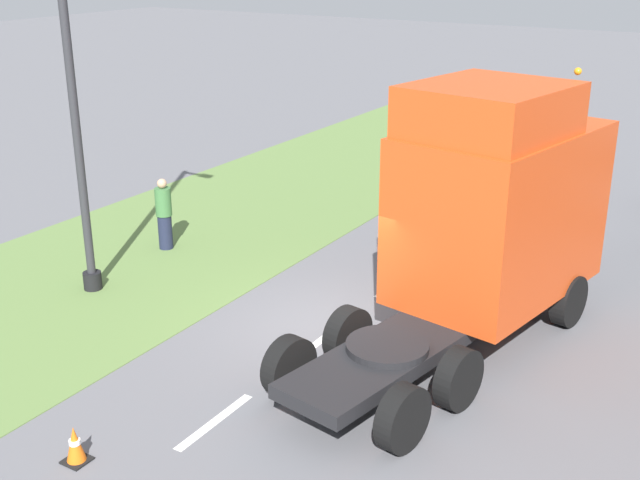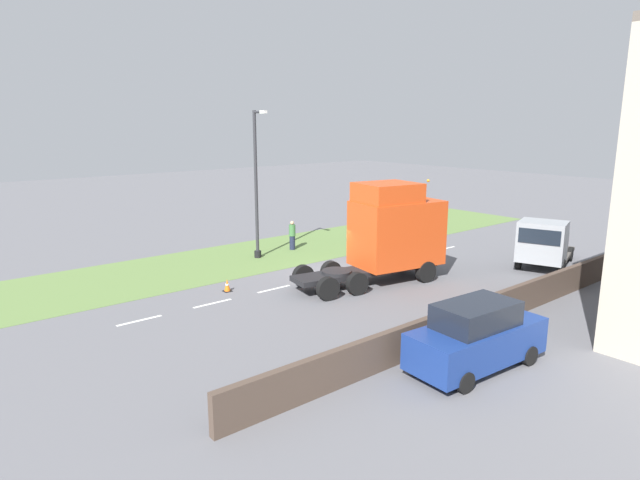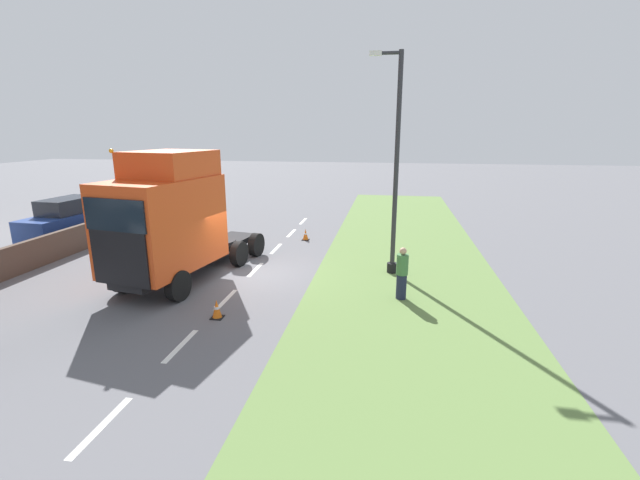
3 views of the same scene
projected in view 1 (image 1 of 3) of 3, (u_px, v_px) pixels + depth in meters
The scene contains 8 objects.
ground_plane at pixel (339, 326), 15.73m from camera, with size 120.00×120.00×0.00m, color slate.
grass_verge at pixel (116, 266), 18.66m from camera, with size 7.00×44.00×0.01m.
lane_markings at pixel (320, 341), 15.17m from camera, with size 0.16×21.00×0.00m.
lorry_cab at pixel (492, 211), 14.82m from camera, with size 3.77×7.85×4.94m.
lamp_post at pixel (77, 119), 16.09m from camera, with size 1.32×0.39×8.23m.
pedestrian at pixel (164, 215), 19.42m from camera, with size 0.39×0.39×1.79m.
traffic_cone_lead at pixel (412, 249), 18.90m from camera, with size 0.36×0.36×0.58m.
traffic_cone_trailing at pixel (75, 445), 11.55m from camera, with size 0.36×0.36×0.58m.
Camera 1 is at (7.06, -12.27, 7.09)m, focal length 45.00 mm.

